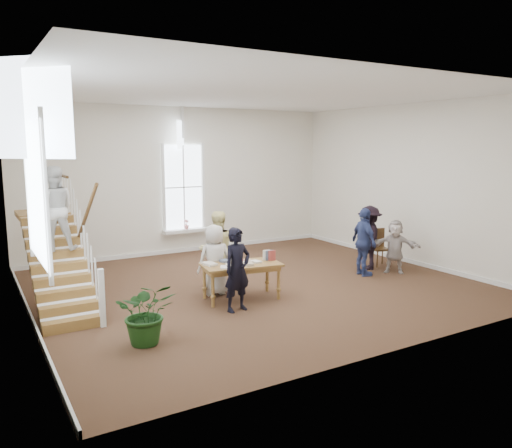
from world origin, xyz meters
TOP-DOWN VIEW (x-y plane):
  - ground at (0.00, 0.00)m, footprint 10.00×10.00m
  - room_shell at (-0.00, 4.39)m, footprint 10.49×10.00m
  - staircase at (-4.34, 0.75)m, footprint 1.10×4.10m
  - library_table at (-0.84, -0.75)m, footprint 1.80×1.10m
  - police_officer at (-1.27, -1.41)m, footprint 0.69×0.51m
  - elderly_woman at (-1.17, -0.16)m, footprint 0.81×0.55m
  - person_yellow at (-0.87, 0.34)m, footprint 0.89×0.70m
  - woman_cluster_a at (2.87, -0.60)m, footprint 0.63×1.09m
  - woman_cluster_b at (3.47, -0.15)m, footprint 1.20×1.28m
  - woman_cluster_c at (3.77, -0.80)m, footprint 1.19×1.25m
  - floor_plant at (-3.40, -2.14)m, footprint 1.20×1.11m
  - side_chair at (4.02, 0.05)m, footprint 0.55×0.55m

SIDE VIEW (x-z plane):
  - ground at x=0.00m, z-range 0.00..0.00m
  - room_shell at x=0.00m, z-range -4.60..5.40m
  - floor_plant at x=-3.40m, z-range 0.00..1.09m
  - side_chair at x=4.02m, z-range 0.06..1.09m
  - woman_cluster_c at x=3.77m, z-range 0.00..1.41m
  - library_table at x=-0.84m, z-range 0.28..1.13m
  - elderly_woman at x=-1.17m, z-range 0.00..1.60m
  - police_officer at x=-1.27m, z-range 0.00..1.71m
  - woman_cluster_b at x=3.47m, z-range 0.00..1.73m
  - woman_cluster_a at x=2.87m, z-range 0.00..1.76m
  - person_yellow at x=-0.87m, z-range 0.00..1.82m
  - staircase at x=-4.34m, z-range 0.16..3.08m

